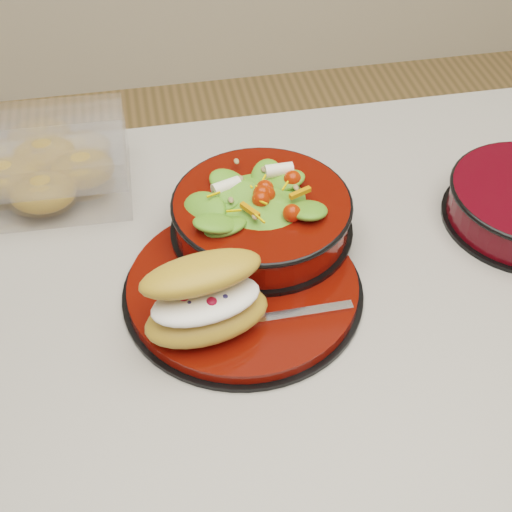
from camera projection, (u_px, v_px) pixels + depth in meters
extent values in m
cube|color=white|center=(208.00, 486.00, 1.19)|extent=(1.16, 0.66, 0.86)
cube|color=#A39E95|center=(190.00, 308.00, 0.87)|extent=(1.24, 0.74, 0.04)
cylinder|color=black|center=(243.00, 291.00, 0.86)|extent=(0.29, 0.29, 0.01)
cylinder|color=#630A03|center=(243.00, 286.00, 0.86)|extent=(0.28, 0.28, 0.01)
torus|color=black|center=(252.00, 288.00, 0.85)|extent=(0.16, 0.16, 0.01)
cylinder|color=black|center=(261.00, 229.00, 0.91)|extent=(0.23, 0.23, 0.01)
cylinder|color=#630A03|center=(262.00, 214.00, 0.90)|extent=(0.22, 0.22, 0.04)
torus|color=black|center=(262.00, 203.00, 0.88)|extent=(0.23, 0.23, 0.01)
ellipsoid|color=#417721|center=(262.00, 205.00, 0.88)|extent=(0.19, 0.19, 0.07)
sphere|color=red|center=(299.00, 173.00, 0.86)|extent=(0.02, 0.02, 0.02)
sphere|color=red|center=(274.00, 156.00, 0.89)|extent=(0.02, 0.02, 0.02)
sphere|color=red|center=(238.00, 160.00, 0.88)|extent=(0.02, 0.02, 0.02)
sphere|color=red|center=(224.00, 182.00, 0.85)|extent=(0.02, 0.02, 0.02)
sphere|color=red|center=(249.00, 201.00, 0.82)|extent=(0.02, 0.02, 0.02)
sphere|color=red|center=(288.00, 196.00, 0.83)|extent=(0.02, 0.02, 0.02)
cylinder|color=silver|center=(279.00, 156.00, 0.89)|extent=(0.04, 0.04, 0.02)
cylinder|color=silver|center=(226.00, 172.00, 0.86)|extent=(0.04, 0.03, 0.02)
cube|color=orange|center=(250.00, 195.00, 0.83)|extent=(0.03, 0.03, 0.01)
cube|color=orange|center=(301.00, 178.00, 0.85)|extent=(0.03, 0.02, 0.01)
ellipsoid|color=#BA8539|center=(207.00, 316.00, 0.79)|extent=(0.15, 0.10, 0.04)
ellipsoid|color=white|center=(206.00, 301.00, 0.77)|extent=(0.13, 0.09, 0.02)
ellipsoid|color=#BA8539|center=(202.00, 273.00, 0.76)|extent=(0.15, 0.09, 0.03)
sphere|color=#A60B1D|center=(185.00, 300.00, 0.76)|extent=(0.02, 0.02, 0.02)
sphere|color=#A60B1D|center=(212.00, 303.00, 0.76)|extent=(0.02, 0.02, 0.02)
sphere|color=#191947|center=(197.00, 294.00, 0.77)|extent=(0.01, 0.01, 0.01)
sphere|color=#191947|center=(216.00, 294.00, 0.77)|extent=(0.01, 0.01, 0.01)
sphere|color=#191947|center=(206.00, 300.00, 0.76)|extent=(0.01, 0.01, 0.01)
sphere|color=#191947|center=(225.00, 299.00, 0.76)|extent=(0.01, 0.01, 0.01)
sphere|color=#191947|center=(190.00, 305.00, 0.76)|extent=(0.01, 0.01, 0.01)
sphere|color=#191947|center=(219.00, 288.00, 0.77)|extent=(0.01, 0.01, 0.01)
cube|color=silver|center=(298.00, 313.00, 0.81)|extent=(0.13, 0.01, 0.00)
cube|color=silver|center=(229.00, 324.00, 0.80)|extent=(0.04, 0.02, 0.00)
cube|color=white|center=(45.00, 176.00, 0.99)|extent=(0.24, 0.18, 0.05)
cube|color=white|center=(37.00, 148.00, 0.95)|extent=(0.24, 0.18, 0.04)
ellipsoid|color=#BA8539|center=(5.00, 178.00, 0.98)|extent=(0.09, 0.07, 0.04)
ellipsoid|color=#BA8539|center=(83.00, 169.00, 0.99)|extent=(0.09, 0.07, 0.04)
ellipsoid|color=#BA8539|center=(45.00, 156.00, 1.01)|extent=(0.09, 0.07, 0.04)
ellipsoid|color=#BA8539|center=(43.00, 193.00, 0.96)|extent=(0.09, 0.07, 0.04)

